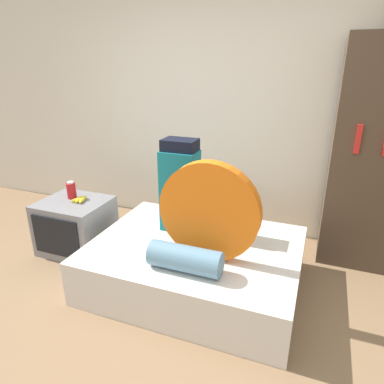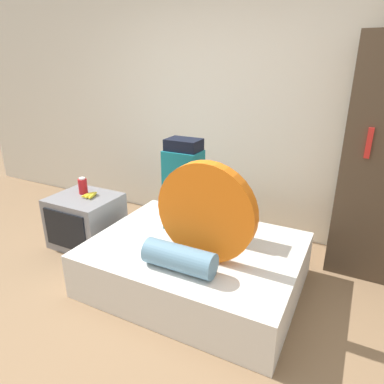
# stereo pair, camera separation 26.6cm
# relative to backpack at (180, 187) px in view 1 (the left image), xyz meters

# --- Properties ---
(ground_plane) EXTENTS (16.00, 16.00, 0.00)m
(ground_plane) POSITION_rel_backpack_xyz_m (0.10, -1.08, -0.77)
(ground_plane) COLOR #846647
(wall_back) EXTENTS (8.00, 0.05, 2.60)m
(wall_back) POSITION_rel_backpack_xyz_m (0.10, 1.01, 0.53)
(wall_back) COLOR silver
(wall_back) RESTS_ON ground_plane
(bed) EXTENTS (1.67, 1.29, 0.38)m
(bed) POSITION_rel_backpack_xyz_m (0.23, -0.22, -0.58)
(bed) COLOR silver
(bed) RESTS_ON ground_plane
(backpack) EXTENTS (0.31, 0.25, 0.81)m
(backpack) POSITION_rel_backpack_xyz_m (0.00, 0.00, 0.00)
(backpack) COLOR #14707F
(backpack) RESTS_ON bed
(tent_bag) EXTENTS (0.76, 0.10, 0.76)m
(tent_bag) POSITION_rel_backpack_xyz_m (0.39, -0.37, -0.01)
(tent_bag) COLOR orange
(tent_bag) RESTS_ON bed
(sleeping_roll) EXTENTS (0.53, 0.19, 0.19)m
(sleeping_roll) POSITION_rel_backpack_xyz_m (0.29, -0.60, -0.30)
(sleeping_roll) COLOR #5B849E
(sleeping_roll) RESTS_ON bed
(television) EXTENTS (0.63, 0.57, 0.52)m
(television) POSITION_rel_backpack_xyz_m (-1.08, -0.11, -0.51)
(television) COLOR gray
(television) RESTS_ON ground_plane
(canister) EXTENTS (0.09, 0.09, 0.17)m
(canister) POSITION_rel_backpack_xyz_m (-1.14, -0.04, -0.17)
(canister) COLOR #B2191E
(canister) RESTS_ON television
(banana_bunch) EXTENTS (0.13, 0.18, 0.03)m
(banana_bunch) POSITION_rel_backpack_xyz_m (-1.01, -0.07, -0.23)
(banana_bunch) COLOR yellow
(banana_bunch) RESTS_ON television
(bookshelf) EXTENTS (0.78, 0.45, 2.00)m
(bookshelf) POSITION_rel_backpack_xyz_m (1.57, 0.70, 0.23)
(bookshelf) COLOR #473828
(bookshelf) RESTS_ON ground_plane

